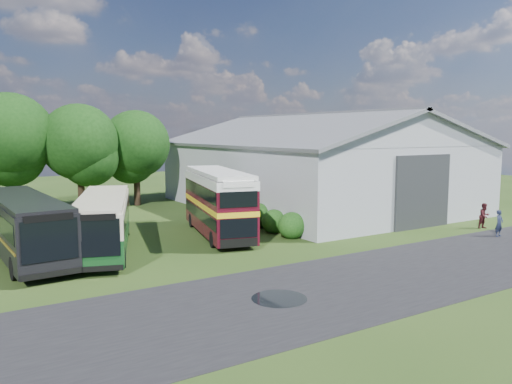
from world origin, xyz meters
TOP-DOWN VIEW (x-y plane):
  - ground at (0.00, 0.00)m, footprint 120.00×120.00m
  - asphalt_road at (3.00, -3.00)m, footprint 60.00×8.00m
  - puddle at (-1.50, -3.00)m, footprint 2.20×2.20m
  - storage_shed at (15.00, 15.98)m, footprint 18.80×24.80m
  - tree_mid at (-8.00, 24.80)m, footprint 6.80×6.80m
  - tree_right_a at (-3.00, 23.80)m, footprint 6.26×6.26m
  - tree_right_b at (2.00, 24.60)m, footprint 5.98×5.98m
  - shrub_front at (5.60, 6.00)m, footprint 1.70×1.70m
  - shrub_mid at (5.60, 8.00)m, footprint 1.60×1.60m
  - shrub_back at (5.60, 10.00)m, footprint 1.80×1.80m
  - bus_green_single at (-5.17, 8.79)m, footprint 5.97×11.29m
  - bus_maroon_double at (2.09, 9.11)m, footprint 4.67×9.93m
  - bus_dark_single at (-9.10, 9.43)m, footprint 3.36×11.76m
  - visitor_a at (16.84, -0.55)m, footprint 0.63×0.44m
  - visitor_b at (18.42, 1.53)m, footprint 0.91×0.74m

SIDE VIEW (x-z plane):
  - ground at x=0.00m, z-range 0.00..0.00m
  - asphalt_road at x=3.00m, z-range -0.01..0.01m
  - puddle at x=-1.50m, z-range -0.01..0.01m
  - shrub_front at x=5.60m, z-range -0.85..0.85m
  - shrub_mid at x=5.60m, z-range -0.80..0.80m
  - shrub_back at x=5.60m, z-range -0.90..0.90m
  - visitor_a at x=16.84m, z-range 0.00..1.67m
  - visitor_b at x=18.42m, z-range 0.00..1.73m
  - bus_green_single at x=-5.17m, z-range 0.10..3.15m
  - bus_dark_single at x=-9.10m, z-range 0.10..3.31m
  - bus_maroon_double at x=2.09m, z-range 0.00..4.13m
  - storage_shed at x=15.00m, z-range 0.09..8.24m
  - tree_right_b at x=2.00m, z-range 1.21..9.66m
  - tree_right_a at x=-3.00m, z-range 1.27..10.10m
  - tree_mid at x=-8.00m, z-range 1.38..10.98m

